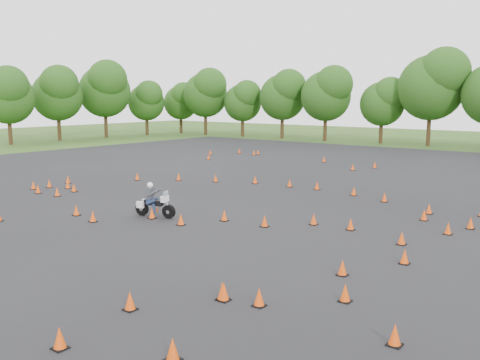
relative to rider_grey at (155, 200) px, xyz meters
The scene contains 5 objects.
ground 1.49m from the rider_grey, 16.34° to the left, with size 140.00×140.00×0.00m, color #2D5119.
asphalt_pad 6.52m from the rider_grey, 79.08° to the left, with size 62.00×62.00×0.00m, color black.
treeline 35.31m from the rider_grey, 84.33° to the left, with size 86.99×32.59×10.62m.
traffic_cones 5.79m from the rider_grey, 72.18° to the left, with size 32.83×33.28×0.45m.
rider_grey is the anchor object (origin of this frame).
Camera 1 is at (15.55, -15.92, 5.13)m, focal length 40.00 mm.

